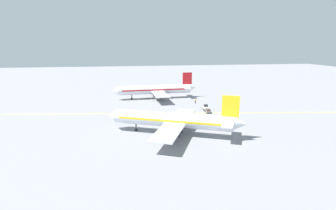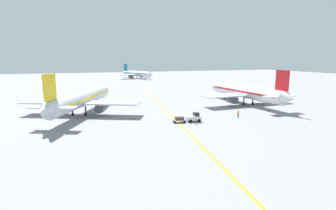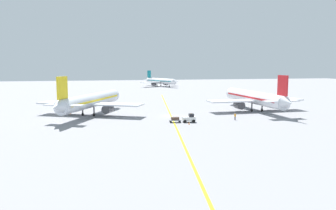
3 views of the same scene
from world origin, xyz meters
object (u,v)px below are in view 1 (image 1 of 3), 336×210
object	(u,v)px
baggage_tug_white	(206,108)
baggage_cart_trailing	(208,111)
traffic_cone_mid_apron	(167,142)
ground_crew_worker	(195,101)
airplane_adjacent_stand	(156,90)
airplane_at_gate	(174,120)
traffic_cone_near_nose	(215,110)

from	to	relation	value
baggage_tug_white	baggage_cart_trailing	size ratio (longest dim) A/B	1.15
traffic_cone_mid_apron	baggage_cart_trailing	bearing A→B (deg)	-36.37
baggage_tug_white	ground_crew_worker	xyz separation A→B (m)	(11.50, 0.52, 0.01)
ground_crew_worker	traffic_cone_mid_apron	world-z (taller)	ground_crew_worker
airplane_adjacent_stand	traffic_cone_mid_apron	size ratio (longest dim) A/B	64.54
airplane_at_gate	ground_crew_worker	distance (m)	37.21
ground_crew_worker	traffic_cone_mid_apron	bearing A→B (deg)	155.58
baggage_tug_white	traffic_cone_mid_apron	size ratio (longest dim) A/B	5.70
airplane_adjacent_stand	baggage_tug_white	bearing A→B (deg)	-148.47
baggage_tug_white	traffic_cone_near_nose	world-z (taller)	baggage_tug_white
airplane_adjacent_stand	traffic_cone_near_nose	world-z (taller)	airplane_adjacent_stand
baggage_tug_white	baggage_cart_trailing	bearing A→B (deg)	174.39
baggage_tug_white	traffic_cone_near_nose	distance (m)	2.97
baggage_cart_trailing	traffic_cone_mid_apron	distance (m)	30.41
traffic_cone_near_nose	traffic_cone_mid_apron	xyz separation A→B (m)	(-26.94, 21.13, 0.00)
baggage_cart_trailing	ground_crew_worker	world-z (taller)	ground_crew_worker
baggage_cart_trailing	traffic_cone_mid_apron	bearing A→B (deg)	143.63
ground_crew_worker	traffic_cone_near_nose	xyz separation A→B (m)	(-12.33, -3.30, -0.63)
traffic_cone_near_nose	airplane_adjacent_stand	bearing A→B (deg)	35.27
airplane_adjacent_stand	baggage_cart_trailing	distance (m)	30.23
traffic_cone_near_nose	airplane_at_gate	bearing A→B (deg)	139.30
baggage_tug_white	traffic_cone_mid_apron	world-z (taller)	baggage_tug_white
baggage_cart_trailing	ground_crew_worker	bearing A→B (deg)	0.77
baggage_tug_white	traffic_cone_near_nose	size ratio (longest dim) A/B	5.70
baggage_cart_trailing	traffic_cone_mid_apron	xyz separation A→B (m)	(-24.49, 18.03, -0.49)
baggage_cart_trailing	ground_crew_worker	size ratio (longest dim) A/B	1.62
baggage_cart_trailing	airplane_adjacent_stand	bearing A→B (deg)	27.73
airplane_at_gate	traffic_cone_near_nose	size ratio (longest dim) A/B	60.85
airplane_at_gate	ground_crew_worker	size ratio (longest dim) A/B	19.92
airplane_adjacent_stand	ground_crew_worker	xyz separation A→B (m)	(-11.85, -13.80, -2.80)
ground_crew_worker	traffic_cone_near_nose	distance (m)	12.78
ground_crew_worker	baggage_cart_trailing	bearing A→B (deg)	-179.23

